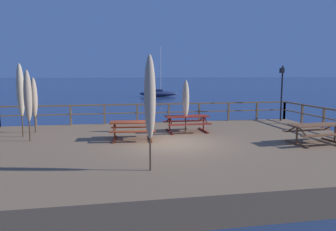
% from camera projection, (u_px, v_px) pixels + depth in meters
% --- Properties ---
extents(ground_plane, '(600.00, 600.00, 0.00)m').
position_uv_depth(ground_plane, '(172.00, 163.00, 12.82)').
color(ground_plane, navy).
extents(wooden_deck, '(16.35, 11.19, 0.82)m').
position_uv_depth(wooden_deck, '(172.00, 153.00, 12.77)').
color(wooden_deck, '#846647').
rests_on(wooden_deck, ground).
extents(railing_waterside_far, '(16.15, 0.10, 1.09)m').
position_uv_depth(railing_waterside_far, '(153.00, 110.00, 17.93)').
color(railing_waterside_far, brown).
rests_on(railing_waterside_far, wooden_deck).
extents(picnic_table_mid_left, '(2.06, 1.45, 0.78)m').
position_uv_depth(picnic_table_mid_left, '(187.00, 120.00, 15.16)').
color(picnic_table_mid_left, maroon).
rests_on(picnic_table_mid_left, wooden_deck).
extents(picnic_table_mid_centre, '(1.97, 1.56, 0.78)m').
position_uv_depth(picnic_table_mid_centre, '(133.00, 126.00, 13.34)').
color(picnic_table_mid_centre, '#993819').
rests_on(picnic_table_mid_centre, wooden_deck).
extents(picnic_table_mid_right, '(2.25, 1.57, 0.78)m').
position_uv_depth(picnic_table_mid_right, '(317.00, 129.00, 12.61)').
color(picnic_table_mid_right, brown).
rests_on(picnic_table_mid_right, wooden_deck).
extents(patio_umbrella_tall_back_right, '(0.32, 0.32, 2.45)m').
position_uv_depth(patio_umbrella_tall_back_right, '(186.00, 99.00, 14.98)').
color(patio_umbrella_tall_back_right, '#4C3828').
rests_on(patio_umbrella_tall_back_right, wooden_deck).
extents(patio_umbrella_tall_front, '(0.32, 0.32, 3.26)m').
position_uv_depth(patio_umbrella_tall_front, '(150.00, 98.00, 8.87)').
color(patio_umbrella_tall_front, '#4C3828').
rests_on(patio_umbrella_tall_front, wooden_deck).
extents(patio_umbrella_short_back, '(0.32, 0.32, 2.89)m').
position_uv_depth(patio_umbrella_short_back, '(28.00, 96.00, 12.88)').
color(patio_umbrella_short_back, '#4C3828').
rests_on(patio_umbrella_short_back, wooden_deck).
extents(patio_umbrella_short_front, '(0.32, 0.32, 3.18)m').
position_uv_depth(patio_umbrella_short_front, '(21.00, 90.00, 13.76)').
color(patio_umbrella_short_front, '#4C3828').
rests_on(patio_umbrella_short_front, wooden_deck).
extents(patio_umbrella_tall_mid_left, '(0.32, 0.32, 2.57)m').
position_uv_depth(patio_umbrella_tall_mid_left, '(34.00, 98.00, 14.82)').
color(patio_umbrella_tall_mid_left, '#4C3828').
rests_on(patio_umbrella_tall_mid_left, wooden_deck).
extents(lamp_post_hooked, '(0.45, 0.60, 3.20)m').
position_uv_depth(lamp_post_hooked, '(282.00, 85.00, 18.38)').
color(lamp_post_hooked, black).
rests_on(lamp_post_hooked, wooden_deck).
extents(sailboat_distant, '(6.13, 2.23, 7.72)m').
position_uv_depth(sailboat_distant, '(159.00, 93.00, 50.54)').
color(sailboat_distant, navy).
rests_on(sailboat_distant, ground).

